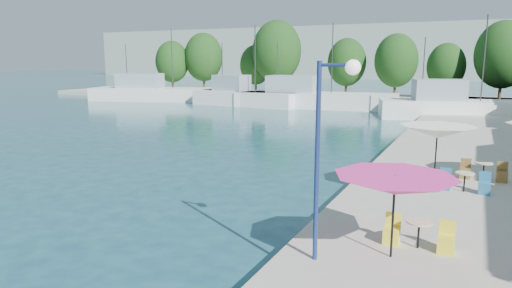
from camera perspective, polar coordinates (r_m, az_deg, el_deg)
The scene contains 20 objects.
quay_far at distance 65.58m, azimuth 9.43°, elevation 5.64°, with size 90.00×16.00×0.60m, color #A09D91.
hill_west at distance 160.89m, azimuth 11.43°, elevation 11.07°, with size 180.00×40.00×16.00m, color #8E9B92.
trawler_01 at distance 65.88m, azimuth -12.31°, elevation 6.24°, with size 19.87×10.12×10.20m.
trawler_02 at distance 57.30m, azimuth -1.63°, elevation 5.88°, with size 14.26×4.99×10.20m.
trawler_03 at distance 55.37m, azimuth 6.90°, elevation 5.65°, with size 19.45×7.04×10.20m.
trawler_04 at distance 48.37m, azimuth 23.97°, elevation 4.14°, with size 15.96×8.14×10.20m.
tree_01 at distance 79.42m, azimuth -10.45°, elevation 10.08°, with size 5.58×5.58×8.26m.
tree_02 at distance 78.69m, azimuth -6.58°, elevation 10.73°, with size 6.46×6.46×9.56m.
tree_03 at distance 73.35m, azimuth -0.03°, elevation 9.86°, with size 5.02×5.02×7.43m.
tree_04 at distance 70.37m, azimuth 2.62°, elevation 11.50°, with size 7.42×7.42×10.98m.
tree_05 at distance 68.21m, azimuth 11.29°, elevation 9.98°, with size 5.52×5.52×8.18m.
tree_06 at distance 65.93m, azimuth 17.12°, elevation 9.94°, with size 5.82×5.82×8.61m.
tree_07 at distance 66.04m, azimuth 22.67°, elevation 8.93°, with size 4.92×4.92×7.28m.
tree_08 at distance 64.56m, azimuth 28.51°, elevation 9.79°, with size 6.66×6.66×9.86m.
umbrella_pink at distance 12.02m, azimuth 16.95°, elevation -4.93°, with size 3.11×3.11×2.17m.
umbrella_white at distance 19.38m, azimuth 21.73°, elevation 1.42°, with size 2.95×2.95×2.48m.
cafe_table_01 at distance 13.30m, azimuth 19.62°, elevation -11.00°, with size 1.82×0.70×0.76m.
cafe_table_02 at distance 19.41m, azimuth 24.58°, elevation -4.62°, with size 1.82×0.70×0.76m.
cafe_table_03 at distance 21.59m, azimuth 26.53°, elevation -3.33°, with size 1.82×0.70×0.76m.
street_lamp at distance 11.06m, azimuth 9.33°, elevation 2.37°, with size 1.04×0.36×5.03m.
Camera 1 is at (10.40, 4.28, 5.61)m, focal length 32.00 mm.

